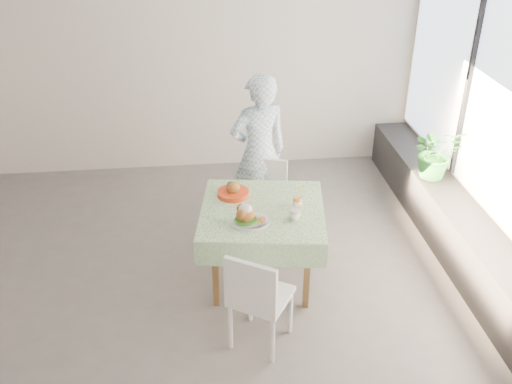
{
  "coord_description": "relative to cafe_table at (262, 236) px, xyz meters",
  "views": [
    {
      "loc": [
        0.37,
        -4.07,
        3.25
      ],
      "look_at": [
        0.84,
        0.13,
        0.88
      ],
      "focal_mm": 40.0,
      "sensor_mm": 36.0,
      "label": 1
    }
  ],
  "objects": [
    {
      "name": "floor",
      "position": [
        -0.89,
        -0.08,
        -0.46
      ],
      "size": [
        6.0,
        6.0,
        0.0
      ],
      "primitive_type": "plane",
      "color": "#5A5855",
      "rests_on": "ground"
    },
    {
      "name": "wall_back",
      "position": [
        -0.89,
        2.42,
        0.94
      ],
      "size": [
        6.0,
        0.02,
        2.8
      ],
      "primitive_type": "cube",
      "color": "beige",
      "rests_on": "ground"
    },
    {
      "name": "window_ledge",
      "position": [
        1.91,
        -0.08,
        -0.21
      ],
      "size": [
        0.4,
        4.8,
        0.5
      ],
      "primitive_type": "cube",
      "color": "black",
      "rests_on": "ground"
    },
    {
      "name": "cafe_table",
      "position": [
        0.0,
        0.0,
        0.0
      ],
      "size": [
        1.18,
        1.18,
        0.74
      ],
      "color": "brown",
      "rests_on": "ground"
    },
    {
      "name": "chair_far",
      "position": [
        0.1,
        0.68,
        -0.21
      ],
      "size": [
        0.5,
        0.5,
        0.81
      ],
      "color": "white",
      "rests_on": "ground"
    },
    {
      "name": "chair_near",
      "position": [
        -0.11,
        -0.8,
        -0.19
      ],
      "size": [
        0.57,
        0.57,
        0.87
      ],
      "color": "white",
      "rests_on": "ground"
    },
    {
      "name": "diner",
      "position": [
        0.08,
        0.95,
        0.36
      ],
      "size": [
        0.68,
        0.54,
        1.64
      ],
      "primitive_type": "imported",
      "rotation": [
        0.0,
        0.0,
        3.41
      ],
      "color": "#80A8CD",
      "rests_on": "ground"
    },
    {
      "name": "main_dish",
      "position": [
        -0.15,
        -0.21,
        0.34
      ],
      "size": [
        0.34,
        0.34,
        0.17
      ],
      "color": "white",
      "rests_on": "cafe_table"
    },
    {
      "name": "juice_cup_orange",
      "position": [
        0.3,
        -0.0,
        0.34
      ],
      "size": [
        0.09,
        0.09,
        0.24
      ],
      "color": "white",
      "rests_on": "cafe_table"
    },
    {
      "name": "juice_cup_lemonade",
      "position": [
        0.24,
        -0.2,
        0.34
      ],
      "size": [
        0.09,
        0.09,
        0.26
      ],
      "color": "white",
      "rests_on": "cafe_table"
    },
    {
      "name": "second_dish",
      "position": [
        -0.23,
        0.26,
        0.32
      ],
      "size": [
        0.28,
        0.28,
        0.13
      ],
      "color": "red",
      "rests_on": "cafe_table"
    },
    {
      "name": "potted_plant",
      "position": [
        1.88,
        0.85,
        0.32
      ],
      "size": [
        0.53,
        0.47,
        0.55
      ],
      "primitive_type": "imported",
      "rotation": [
        0.0,
        0.0,
        0.08
      ],
      "color": "#28782E",
      "rests_on": "window_ledge"
    }
  ]
}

